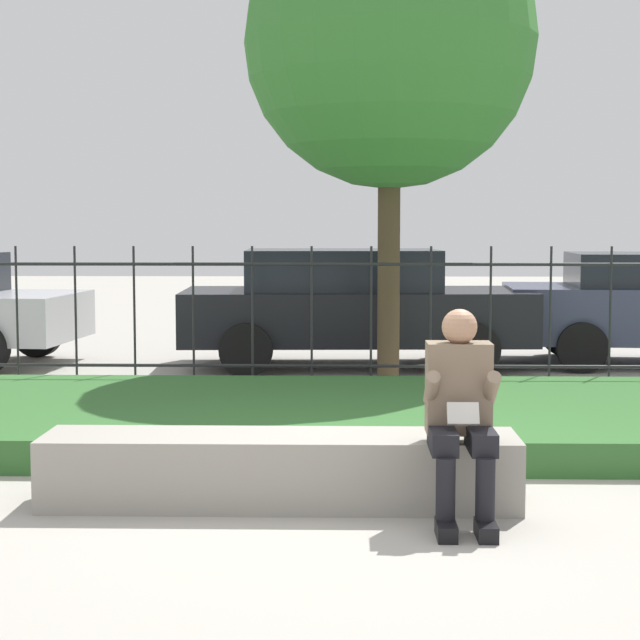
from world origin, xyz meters
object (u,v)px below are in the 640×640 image
Objects in this scene: stone_bench at (280,474)px; tree_behind_fence at (390,43)px; person_seated_reader at (460,407)px; car_parked_center at (352,305)px.

stone_bench is 6.20m from tree_behind_fence.
stone_bench is at bearing 162.92° from person_seated_reader.
stone_bench is at bearing -99.74° from tree_behind_fence.
car_parked_center reaches higher than person_seated_reader.
person_seated_reader is 0.24× the size of tree_behind_fence.
tree_behind_fence reaches higher than car_parked_center.
car_parked_center is 3.27m from tree_behind_fence.
tree_behind_fence reaches higher than person_seated_reader.
person_seated_reader is at bearing -17.08° from stone_bench.
person_seated_reader is at bearing -87.47° from car_parked_center.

